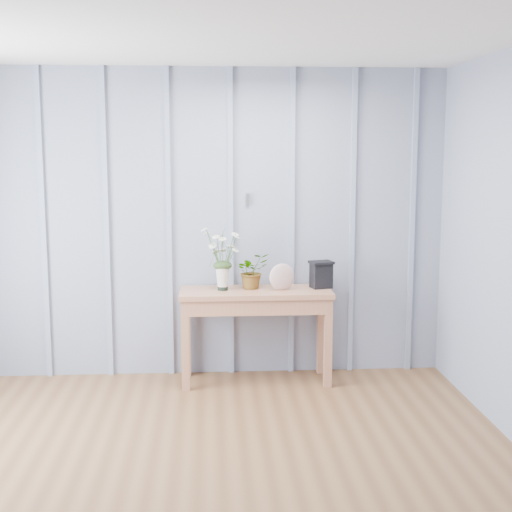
{
  "coord_description": "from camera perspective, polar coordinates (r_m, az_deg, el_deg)",
  "views": [
    {
      "loc": [
        0.08,
        -3.53,
        1.88
      ],
      "look_at": [
        0.44,
        1.94,
        1.03
      ],
      "focal_mm": 50.0,
      "sensor_mm": 36.0,
      "label": 1
    }
  ],
  "objects": [
    {
      "name": "spider_plant",
      "position": [
        5.68,
        -0.33,
        -1.19
      ],
      "size": [
        0.33,
        0.31,
        0.29
      ],
      "primitive_type": "imported",
      "rotation": [
        0.0,
        0.0,
        0.44
      ],
      "color": "#253E1A",
      "rests_on": "sideboard"
    },
    {
      "name": "sideboard",
      "position": [
        5.67,
        -0.03,
        -3.87
      ],
      "size": [
        1.2,
        0.45,
        0.75
      ],
      "color": "#A06749",
      "rests_on": "ground"
    },
    {
      "name": "room_shell",
      "position": [
        4.44,
        -4.85,
        10.17
      ],
      "size": [
        4.0,
        4.5,
        2.5
      ],
      "color": "gray",
      "rests_on": "ground"
    },
    {
      "name": "ground",
      "position": [
        3.99,
        -4.72,
        -19.27
      ],
      "size": [
        4.5,
        4.5,
        0.0
      ],
      "primitive_type": "plane",
      "color": "brown",
      "rests_on": "ground"
    },
    {
      "name": "felt_disc_vessel",
      "position": [
        5.62,
        2.08,
        -1.68
      ],
      "size": [
        0.22,
        0.12,
        0.21
      ],
      "primitive_type": "ellipsoid",
      "rotation": [
        0.0,
        0.0,
        0.31
      ],
      "color": "#9A565D",
      "rests_on": "sideboard"
    },
    {
      "name": "carved_box",
      "position": [
        5.73,
        5.23,
        -1.46
      ],
      "size": [
        0.21,
        0.18,
        0.22
      ],
      "color": "black",
      "rests_on": "sideboard"
    },
    {
      "name": "daisy_vase",
      "position": [
        5.59,
        -2.7,
        0.48
      ],
      "size": [
        0.36,
        0.28,
        0.51
      ],
      "color": "black",
      "rests_on": "sideboard"
    }
  ]
}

